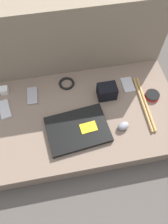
{
  "coord_description": "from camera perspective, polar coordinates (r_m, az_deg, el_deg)",
  "views": [
    {
      "loc": [
        -0.12,
        -0.61,
        1.21
      ],
      "look_at": [
        0.0,
        0.0,
        0.13
      ],
      "focal_mm": 35.0,
      "sensor_mm": 36.0,
      "label": 1
    }
  ],
  "objects": [
    {
      "name": "computer_mouse",
      "position": [
        1.23,
        10.24,
        -3.57
      ],
      "size": [
        0.08,
        0.06,
        0.04
      ],
      "rotation": [
        0.0,
        0.0,
        0.29
      ],
      "color": "gray",
      "rests_on": "couch_seat"
    },
    {
      "name": "laptop",
      "position": [
        1.2,
        -1.65,
        -4.54
      ],
      "size": [
        0.36,
        0.27,
        0.03
      ],
      "rotation": [
        0.0,
        0.0,
        0.11
      ],
      "color": "black",
      "rests_on": "couch_seat"
    },
    {
      "name": "phone_silver",
      "position": [
        1.4,
        11.36,
        7.03
      ],
      "size": [
        0.07,
        0.11,
        0.01
      ],
      "rotation": [
        0.0,
        0.0,
        -0.0
      ],
      "color": "#B7B7BC",
      "rests_on": "couch_seat"
    },
    {
      "name": "cable_coil",
      "position": [
        1.38,
        -4.57,
        7.47
      ],
      "size": [
        0.1,
        0.1,
        0.01
      ],
      "color": "black",
      "rests_on": "couch_seat"
    },
    {
      "name": "speaker_puck",
      "position": [
        1.38,
        17.41,
        4.17
      ],
      "size": [
        0.09,
        0.09,
        0.02
      ],
      "color": "red",
      "rests_on": "couch_seat"
    },
    {
      "name": "ground_plane",
      "position": [
        1.36,
        0.0,
        -2.74
      ],
      "size": [
        8.0,
        8.0,
        0.0
      ],
      "primitive_type": "plane",
      "color": "#4C4742"
    },
    {
      "name": "drumstick_pair",
      "position": [
        1.34,
        15.38,
        2.32
      ],
      "size": [
        0.04,
        0.38,
        0.02
      ],
      "rotation": [
        0.0,
        0.0,
        -0.03
      ],
      "color": "tan",
      "rests_on": "couch_seat"
    },
    {
      "name": "phone_small",
      "position": [
        1.36,
        -13.34,
        4.14
      ],
      "size": [
        0.07,
        0.12,
        0.01
      ],
      "rotation": [
        0.0,
        0.0,
        -0.04
      ],
      "color": "#99999E",
      "rests_on": "couch_seat"
    },
    {
      "name": "couch_backrest",
      "position": [
        1.4,
        -3.36,
        18.1
      ],
      "size": [
        1.13,
        0.2,
        0.56
      ],
      "color": "#7F705B",
      "rests_on": "ground_plane"
    },
    {
      "name": "charger_brick",
      "position": [
        1.42,
        -20.11,
        5.33
      ],
      "size": [
        0.05,
        0.05,
        0.04
      ],
      "color": "silver",
      "rests_on": "couch_seat"
    },
    {
      "name": "camera_pouch",
      "position": [
        1.3,
        6.0,
        5.36
      ],
      "size": [
        0.11,
        0.08,
        0.09
      ],
      "color": "black",
      "rests_on": "couch_seat"
    },
    {
      "name": "phone_black",
      "position": [
        1.36,
        -20.01,
        0.68
      ],
      "size": [
        0.08,
        0.14,
        0.01
      ],
      "rotation": [
        0.0,
        0.0,
        0.19
      ],
      "color": "#B7B7BC",
      "rests_on": "couch_seat"
    },
    {
      "name": "couch_seat",
      "position": [
        1.31,
        0.0,
        -1.64
      ],
      "size": [
        1.13,
        0.64,
        0.11
      ],
      "color": "#7A6656",
      "rests_on": "ground_plane"
    }
  ]
}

